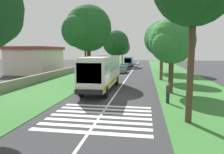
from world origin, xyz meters
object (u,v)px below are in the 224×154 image
at_px(roadside_tree_right_2, 161,39).
at_px(roadside_tree_left_3, 122,48).
at_px(roadside_tree_right_1, 161,39).
at_px(trailing_car_0, 122,69).
at_px(roadside_tree_right_3, 171,42).
at_px(roadside_building, 36,60).
at_px(pedestrian, 168,93).
at_px(trailing_minibus_0, 129,61).
at_px(roadside_tree_left_1, 87,30).
at_px(utility_pole, 85,53).
at_px(trailing_car_1, 124,67).
at_px(coach_bus, 102,71).
at_px(roadside_tree_left_0, 115,44).

bearing_deg(roadside_tree_right_2, roadside_tree_left_3, 20.71).
bearing_deg(roadside_tree_right_1, roadside_tree_left_3, 14.33).
height_order(trailing_car_0, roadside_tree_right_3, roadside_tree_right_3).
xyz_separation_m(roadside_tree_right_2, roadside_building, (-5.35, 24.07, -4.03)).
xyz_separation_m(roadside_tree_left_3, pedestrian, (-55.61, -10.25, -4.54)).
height_order(trailing_minibus_0, roadside_tree_left_1, roadside_tree_left_1).
relative_size(roadside_tree_right_3, utility_pole, 0.99).
xyz_separation_m(roadside_tree_left_3, roadside_tree_right_1, (-41.45, -10.59, 0.66)).
distance_m(trailing_minibus_0, roadside_building, 26.98).
bearing_deg(utility_pole, roadside_tree_right_1, -72.21).
relative_size(roadside_tree_right_2, roadside_building, 1.02).
distance_m(roadside_tree_left_3, roadside_building, 37.66).
distance_m(trailing_car_1, roadside_tree_right_1, 19.05).
bearing_deg(trailing_car_1, coach_bus, -179.55).
xyz_separation_m(roadside_tree_left_0, roadside_tree_right_1, (-27.55, -10.81, -0.22)).
relative_size(roadside_tree_right_2, pedestrian, 6.09).
xyz_separation_m(roadside_tree_right_1, roadside_building, (6.14, 23.33, -3.52)).
distance_m(trailing_car_0, roadside_tree_right_3, 20.80).
height_order(trailing_car_1, trailing_minibus_0, trailing_minibus_0).
distance_m(coach_bus, roadside_tree_right_3, 7.85).
height_order(roadside_tree_left_3, roadside_tree_right_1, roadside_tree_right_1).
bearing_deg(roadside_building, pedestrian, -131.44).
xyz_separation_m(trailing_car_0, roadside_building, (-3.29, 16.43, 1.93)).
relative_size(trailing_car_1, roadside_tree_left_3, 0.52).
height_order(roadside_tree_left_1, roadside_tree_right_3, roadside_tree_left_1).
relative_size(roadside_tree_left_1, roadside_tree_right_2, 1.04).
height_order(roadside_tree_left_0, roadside_building, roadside_tree_left_0).
xyz_separation_m(trailing_minibus_0, roadside_tree_left_1, (-29.86, 3.58, 5.78)).
bearing_deg(roadside_tree_right_1, utility_pole, 107.79).
xyz_separation_m(coach_bus, roadside_tree_right_1, (9.06, -6.92, 3.97)).
relative_size(roadside_tree_right_2, roadside_tree_right_3, 1.36).
height_order(trailing_minibus_0, roadside_building, roadside_building).
xyz_separation_m(roadside_tree_left_3, utility_pole, (-44.82, -0.08, -1.41)).
height_order(trailing_car_0, roadside_tree_right_1, roadside_tree_right_1).
bearing_deg(roadside_tree_right_2, utility_pole, 142.86).
xyz_separation_m(coach_bus, utility_pole, (5.69, 3.58, 1.89)).
distance_m(roadside_tree_left_1, roadside_tree_left_3, 43.80).
bearing_deg(trailing_car_1, roadside_tree_right_2, -124.07).
distance_m(roadside_tree_right_2, utility_pole, 18.81).
relative_size(roadside_tree_right_1, pedestrian, 4.99).
bearing_deg(roadside_tree_right_2, roadside_tree_left_0, 35.71).
relative_size(trailing_minibus_0, roadside_building, 0.60).
distance_m(coach_bus, roadside_tree_right_2, 22.38).
distance_m(roadside_tree_left_1, roadside_tree_right_2, 17.83).
height_order(roadside_tree_left_3, roadside_building, roadside_tree_left_3).
bearing_deg(roadside_tree_left_1, roadside_tree_right_2, -39.28).
height_order(roadside_tree_left_1, roadside_tree_right_2, roadside_tree_left_1).
distance_m(roadside_tree_left_3, roadside_tree_right_2, 32.06).
height_order(trailing_car_1, roadside_building, roadside_building).
relative_size(roadside_tree_right_3, roadside_building, 0.75).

